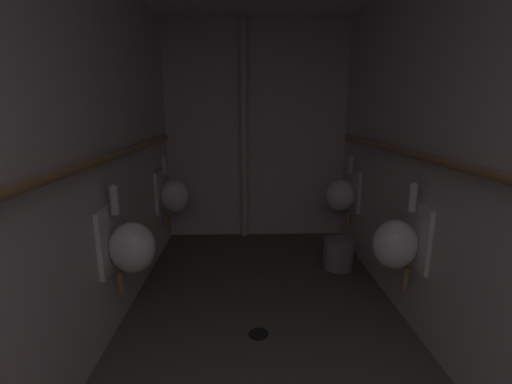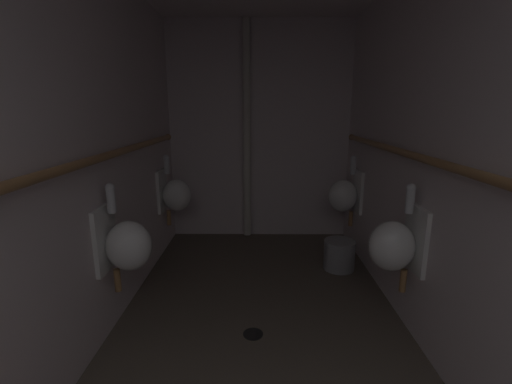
# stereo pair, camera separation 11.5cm
# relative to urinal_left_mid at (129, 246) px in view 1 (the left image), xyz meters

# --- Properties ---
(floor) EXTENTS (2.21, 4.06, 0.08)m
(floor) POSITION_rel_urinal_left_mid_xyz_m (0.90, -0.04, -0.68)
(floor) COLOR brown
(floor) RESTS_ON ground
(wall_left) EXTENTS (0.06, 4.06, 2.48)m
(wall_left) POSITION_rel_urinal_left_mid_xyz_m (-0.18, -0.04, 0.60)
(wall_left) COLOR silver
(wall_left) RESTS_ON ground
(wall_right) EXTENTS (0.06, 4.06, 2.48)m
(wall_right) POSITION_rel_urinal_left_mid_xyz_m (1.97, -0.04, 0.60)
(wall_right) COLOR silver
(wall_right) RESTS_ON ground
(wall_back) EXTENTS (2.21, 0.06, 2.48)m
(wall_back) POSITION_rel_urinal_left_mid_xyz_m (0.90, 1.96, 0.60)
(wall_back) COLOR silver
(wall_back) RESTS_ON ground
(urinal_left_mid) EXTENTS (0.32, 0.30, 0.76)m
(urinal_left_mid) POSITION_rel_urinal_left_mid_xyz_m (0.00, 0.00, 0.00)
(urinal_left_mid) COLOR white
(urinal_left_far) EXTENTS (0.32, 0.30, 0.76)m
(urinal_left_far) POSITION_rel_urinal_left_mid_xyz_m (0.00, 1.41, 0.00)
(urinal_left_far) COLOR white
(urinal_right_mid) EXTENTS (0.32, 0.30, 0.76)m
(urinal_right_mid) POSITION_rel_urinal_left_mid_xyz_m (1.79, 0.01, 0.00)
(urinal_right_mid) COLOR white
(urinal_right_far) EXTENTS (0.32, 0.30, 0.76)m
(urinal_right_far) POSITION_rel_urinal_left_mid_xyz_m (1.79, 1.39, 0.00)
(urinal_right_far) COLOR white
(supply_pipe_left) EXTENTS (0.06, 3.34, 0.06)m
(supply_pipe_left) POSITION_rel_urinal_left_mid_xyz_m (-0.09, -0.03, 0.58)
(supply_pipe_left) COLOR #9E7042
(supply_pipe_right) EXTENTS (0.06, 3.29, 0.06)m
(supply_pipe_right) POSITION_rel_urinal_left_mid_xyz_m (1.88, -0.02, 0.58)
(supply_pipe_right) COLOR #9E7042
(standpipe_back_wall) EXTENTS (0.09, 0.09, 2.43)m
(standpipe_back_wall) POSITION_rel_urinal_left_mid_xyz_m (0.75, 1.85, 0.60)
(standpipe_back_wall) COLOR beige
(standpipe_back_wall) RESTS_ON ground
(floor_drain) EXTENTS (0.14, 0.14, 0.01)m
(floor_drain) POSITION_rel_urinal_left_mid_xyz_m (0.85, -0.06, -0.63)
(floor_drain) COLOR black
(floor_drain) RESTS_ON ground
(waste_bin) EXTENTS (0.30, 0.30, 0.29)m
(waste_bin) POSITION_rel_urinal_left_mid_xyz_m (1.67, 0.97, -0.50)
(waste_bin) COLOR gray
(waste_bin) RESTS_ON ground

